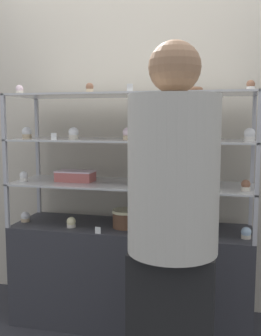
{
  "coord_description": "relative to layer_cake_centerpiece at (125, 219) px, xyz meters",
  "views": [
    {
      "loc": [
        0.61,
        -2.51,
        1.4
      ],
      "look_at": [
        0.0,
        0.0,
        1.08
      ],
      "focal_mm": 42.0,
      "sensor_mm": 36.0,
      "label": 1
    }
  ],
  "objects": [
    {
      "name": "cupcake_9",
      "position": [
        0.03,
        -0.04,
        0.56
      ],
      "size": [
        0.07,
        0.07,
        0.08
      ],
      "color": "#CCB28C",
      "rests_on": "display_riser_middle"
    },
    {
      "name": "price_tag_1",
      "position": [
        0.45,
        -0.19,
        0.26
      ],
      "size": [
        0.04,
        0.0,
        0.04
      ],
      "color": "white",
      "rests_on": "display_riser_lower"
    },
    {
      "name": "cupcake_7",
      "position": [
        -0.69,
        -0.01,
        0.56
      ],
      "size": [
        0.07,
        0.07,
        0.08
      ],
      "color": "#CCB28C",
      "rests_on": "display_riser_middle"
    },
    {
      "name": "cupcake_8",
      "position": [
        -0.33,
        -0.06,
        0.56
      ],
      "size": [
        0.07,
        0.07,
        0.08
      ],
      "color": "beige",
      "rests_on": "display_riser_middle"
    },
    {
      "name": "price_tag_3",
      "position": [
        0.08,
        -0.19,
        0.84
      ],
      "size": [
        0.04,
        0.0,
        0.04
      ],
      "color": "white",
      "rests_on": "display_riser_upper"
    },
    {
      "name": "cupcake_4",
      "position": [
        -0.71,
        -0.05,
        0.27
      ],
      "size": [
        0.05,
        0.05,
        0.07
      ],
      "color": "white",
      "rests_on": "display_riser_lower"
    },
    {
      "name": "display_base",
      "position": [
        0.03,
        0.03,
        -0.4
      ],
      "size": [
        1.6,
        0.48,
        0.69
      ],
      "color": "#333338",
      "rests_on": "ground_plane"
    },
    {
      "name": "donut_glazed",
      "position": [
        0.43,
        0.01,
        0.84
      ],
      "size": [
        0.13,
        0.13,
        0.03
      ],
      "color": "brown",
      "rests_on": "display_riser_upper"
    },
    {
      "name": "ground_plane",
      "position": [
        0.03,
        0.03,
        -0.75
      ],
      "size": [
        20.0,
        20.0,
        0.0
      ],
      "primitive_type": "plane",
      "color": "#2D2D33"
    },
    {
      "name": "cupcake_1",
      "position": [
        -0.35,
        -0.09,
        -0.03
      ],
      "size": [
        0.06,
        0.06,
        0.07
      ],
      "color": "beige",
      "rests_on": "display_base"
    },
    {
      "name": "cupcake_3",
      "position": [
        0.77,
        -0.07,
        -0.03
      ],
      "size": [
        0.06,
        0.06,
        0.07
      ],
      "color": "beige",
      "rests_on": "display_base"
    },
    {
      "name": "display_riser_lower",
      "position": [
        0.03,
        0.03,
        0.22
      ],
      "size": [
        1.6,
        0.48,
        0.29
      ],
      "color": "#B7B7BC",
      "rests_on": "display_base"
    },
    {
      "name": "price_tag_2",
      "position": [
        -0.41,
        -0.19,
        0.55
      ],
      "size": [
        0.04,
        0.0,
        0.04
      ],
      "color": "white",
      "rests_on": "display_riser_middle"
    },
    {
      "name": "layer_cake_centerpiece",
      "position": [
        0.0,
        0.0,
        0.0
      ],
      "size": [
        0.17,
        0.17,
        0.12
      ],
      "color": "brown",
      "rests_on": "display_base"
    },
    {
      "name": "cupcake_0",
      "position": [
        -0.72,
        -0.02,
        -0.03
      ],
      "size": [
        0.06,
        0.06,
        0.07
      ],
      "color": "#CCB28C",
      "rests_on": "display_base"
    },
    {
      "name": "cupcake_5",
      "position": [
        0.28,
        -0.06,
        0.27
      ],
      "size": [
        0.05,
        0.05,
        0.07
      ],
      "color": "#CCB28C",
      "rests_on": "display_riser_lower"
    },
    {
      "name": "cupcake_12",
      "position": [
        -0.73,
        -0.03,
        0.85
      ],
      "size": [
        0.05,
        0.05,
        0.07
      ],
      "color": "beige",
      "rests_on": "display_riser_upper"
    },
    {
      "name": "sheet_cake_frosted",
      "position": [
        -0.36,
        0.03,
        0.27
      ],
      "size": [
        0.26,
        0.15,
        0.07
      ],
      "color": "#C66660",
      "rests_on": "display_riser_lower"
    },
    {
      "name": "price_tag_0",
      "position": [
        -0.13,
        -0.19,
        -0.04
      ],
      "size": [
        0.04,
        0.0,
        0.04
      ],
      "color": "white",
      "rests_on": "display_base"
    },
    {
      "name": "back_wall",
      "position": [
        0.03,
        0.42,
        0.55
      ],
      "size": [
        8.0,
        0.05,
        2.6
      ],
      "color": "beige",
      "rests_on": "ground_plane"
    },
    {
      "name": "cupcake_11",
      "position": [
        0.77,
        -0.02,
        0.56
      ],
      "size": [
        0.07,
        0.07,
        0.08
      ],
      "color": "white",
      "rests_on": "display_riser_middle"
    },
    {
      "name": "cupcake_10",
      "position": [
        0.4,
        -0.06,
        0.56
      ],
      "size": [
        0.07,
        0.07,
        0.08
      ],
      "color": "beige",
      "rests_on": "display_riser_middle"
    },
    {
      "name": "cupcake_2",
      "position": [
        0.4,
        -0.09,
        -0.03
      ],
      "size": [
        0.06,
        0.06,
        0.07
      ],
      "color": "beige",
      "rests_on": "display_base"
    },
    {
      "name": "display_riser_upper",
      "position": [
        0.03,
        0.03,
        0.8
      ],
      "size": [
        1.6,
        0.48,
        0.29
      ],
      "color": "#B7B7BC",
      "rests_on": "display_riser_middle"
    },
    {
      "name": "cupcake_15",
      "position": [
        0.77,
        -0.01,
        0.85
      ],
      "size": [
        0.05,
        0.05,
        0.07
      ],
      "color": "white",
      "rests_on": "display_riser_upper"
    },
    {
      "name": "display_riser_middle",
      "position": [
        0.03,
        0.03,
        0.51
      ],
      "size": [
        1.6,
        0.48,
        0.29
      ],
      "color": "#B7B7BC",
      "rests_on": "display_riser_lower"
    },
    {
      "name": "cupcake_6",
      "position": [
        0.76,
        -0.08,
        0.27
      ],
      "size": [
        0.05,
        0.05,
        0.07
      ],
      "color": "beige",
      "rests_on": "display_riser_lower"
    },
    {
      "name": "cupcake_13",
      "position": [
        -0.22,
        -0.06,
        0.85
      ],
      "size": [
        0.05,
        0.05,
        0.07
      ],
      "color": "#CCB28C",
      "rests_on": "display_riser_upper"
    },
    {
      "name": "cupcake_14",
      "position": [
        0.27,
        -0.01,
        0.85
      ],
      "size": [
        0.05,
        0.05,
        0.07
      ],
      "color": "white",
      "rests_on": "display_riser_upper"
    },
    {
      "name": "customer_figure",
      "position": [
        0.42,
        -0.76,
        0.18
      ],
      "size": [
        0.41,
        0.41,
        1.74
      ],
      "color": "black",
      "rests_on": "ground_plane"
    }
  ]
}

